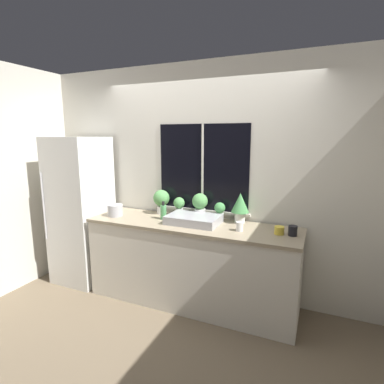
{
  "coord_description": "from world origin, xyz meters",
  "views": [
    {
      "loc": [
        1.27,
        -2.58,
        1.87
      ],
      "look_at": [
        0.01,
        0.31,
        1.28
      ],
      "focal_mm": 28.0,
      "sensor_mm": 36.0,
      "label": 1
    }
  ],
  "objects_px": {
    "potted_plant_far_left": "(161,200)",
    "potted_plant_right": "(220,210)",
    "soap_bottle": "(163,212)",
    "refrigerator": "(81,210)",
    "mug_black": "(293,231)",
    "sink": "(194,219)",
    "potted_plant_far_right": "(240,205)",
    "potted_plant_left": "(179,205)",
    "kettle": "(115,210)",
    "mug_yellow": "(279,230)",
    "mug_white": "(240,226)",
    "potted_plant_center": "(200,204)"
  },
  "relations": [
    {
      "from": "potted_plant_right",
      "to": "mug_yellow",
      "type": "relative_size",
      "value": 2.21
    },
    {
      "from": "potted_plant_left",
      "to": "kettle",
      "type": "height_order",
      "value": "potted_plant_left"
    },
    {
      "from": "potted_plant_right",
      "to": "potted_plant_far_right",
      "type": "distance_m",
      "value": 0.25
    },
    {
      "from": "potted_plant_right",
      "to": "soap_bottle",
      "type": "distance_m",
      "value": 0.64
    },
    {
      "from": "potted_plant_right",
      "to": "potted_plant_far_right",
      "type": "relative_size",
      "value": 0.62
    },
    {
      "from": "refrigerator",
      "to": "potted_plant_left",
      "type": "height_order",
      "value": "refrigerator"
    },
    {
      "from": "refrigerator",
      "to": "soap_bottle",
      "type": "bearing_deg",
      "value": 2.35
    },
    {
      "from": "refrigerator",
      "to": "potted_plant_left",
      "type": "bearing_deg",
      "value": 11.55
    },
    {
      "from": "mug_white",
      "to": "mug_black",
      "type": "bearing_deg",
      "value": 6.98
    },
    {
      "from": "potted_plant_far_right",
      "to": "mug_white",
      "type": "relative_size",
      "value": 3.53
    },
    {
      "from": "mug_black",
      "to": "kettle",
      "type": "distance_m",
      "value": 2.02
    },
    {
      "from": "sink",
      "to": "potted_plant_center",
      "type": "bearing_deg",
      "value": 94.58
    },
    {
      "from": "mug_yellow",
      "to": "mug_white",
      "type": "bearing_deg",
      "value": -171.76
    },
    {
      "from": "potted_plant_far_left",
      "to": "kettle",
      "type": "height_order",
      "value": "potted_plant_far_left"
    },
    {
      "from": "soap_bottle",
      "to": "refrigerator",
      "type": "bearing_deg",
      "value": -177.65
    },
    {
      "from": "sink",
      "to": "mug_white",
      "type": "bearing_deg",
      "value": -6.89
    },
    {
      "from": "potted_plant_right",
      "to": "sink",
      "type": "bearing_deg",
      "value": -134.33
    },
    {
      "from": "soap_bottle",
      "to": "kettle",
      "type": "relative_size",
      "value": 1.15
    },
    {
      "from": "mug_black",
      "to": "sink",
      "type": "bearing_deg",
      "value": 179.88
    },
    {
      "from": "potted_plant_far_left",
      "to": "potted_plant_far_right",
      "type": "height_order",
      "value": "potted_plant_far_right"
    },
    {
      "from": "potted_plant_center",
      "to": "kettle",
      "type": "relative_size",
      "value": 1.62
    },
    {
      "from": "soap_bottle",
      "to": "kettle",
      "type": "xyz_separation_m",
      "value": [
        -0.6,
        -0.1,
        -0.01
      ]
    },
    {
      "from": "potted_plant_right",
      "to": "mug_black",
      "type": "height_order",
      "value": "potted_plant_right"
    },
    {
      "from": "sink",
      "to": "kettle",
      "type": "height_order",
      "value": "sink"
    },
    {
      "from": "potted_plant_center",
      "to": "potted_plant_right",
      "type": "height_order",
      "value": "potted_plant_center"
    },
    {
      "from": "potted_plant_right",
      "to": "kettle",
      "type": "bearing_deg",
      "value": -165.44
    },
    {
      "from": "potted_plant_center",
      "to": "mug_yellow",
      "type": "height_order",
      "value": "potted_plant_center"
    },
    {
      "from": "potted_plant_left",
      "to": "potted_plant_far_right",
      "type": "height_order",
      "value": "potted_plant_far_right"
    },
    {
      "from": "potted_plant_far_left",
      "to": "potted_plant_far_right",
      "type": "relative_size",
      "value": 0.89
    },
    {
      "from": "potted_plant_far_right",
      "to": "mug_black",
      "type": "bearing_deg",
      "value": -21.76
    },
    {
      "from": "mug_black",
      "to": "potted_plant_far_left",
      "type": "bearing_deg",
      "value": 171.59
    },
    {
      "from": "mug_yellow",
      "to": "soap_bottle",
      "type": "bearing_deg",
      "value": 178.93
    },
    {
      "from": "refrigerator",
      "to": "mug_white",
      "type": "distance_m",
      "value": 2.1
    },
    {
      "from": "potted_plant_left",
      "to": "potted_plant_center",
      "type": "height_order",
      "value": "potted_plant_center"
    },
    {
      "from": "potted_plant_far_left",
      "to": "mug_black",
      "type": "relative_size",
      "value": 3.0
    },
    {
      "from": "potted_plant_left",
      "to": "mug_yellow",
      "type": "xyz_separation_m",
      "value": [
        1.2,
        -0.24,
        -0.09
      ]
    },
    {
      "from": "potted_plant_right",
      "to": "kettle",
      "type": "relative_size",
      "value": 1.15
    },
    {
      "from": "potted_plant_far_right",
      "to": "potted_plant_right",
      "type": "bearing_deg",
      "value": 180.0
    },
    {
      "from": "refrigerator",
      "to": "mug_black",
      "type": "distance_m",
      "value": 2.6
    },
    {
      "from": "sink",
      "to": "mug_yellow",
      "type": "bearing_deg",
      "value": -0.56
    },
    {
      "from": "refrigerator",
      "to": "kettle",
      "type": "xyz_separation_m",
      "value": [
        0.58,
        -0.05,
        0.07
      ]
    },
    {
      "from": "refrigerator",
      "to": "mug_black",
      "type": "height_order",
      "value": "refrigerator"
    },
    {
      "from": "potted_plant_left",
      "to": "potted_plant_far_right",
      "type": "xyz_separation_m",
      "value": [
        0.74,
        0.0,
        0.07
      ]
    },
    {
      "from": "potted_plant_far_right",
      "to": "mug_white",
      "type": "height_order",
      "value": "potted_plant_far_right"
    },
    {
      "from": "potted_plant_far_left",
      "to": "soap_bottle",
      "type": "distance_m",
      "value": 0.27
    },
    {
      "from": "potted_plant_far_left",
      "to": "potted_plant_right",
      "type": "bearing_deg",
      "value": 0.0
    },
    {
      "from": "potted_plant_far_right",
      "to": "mug_yellow",
      "type": "distance_m",
      "value": 0.54
    },
    {
      "from": "kettle",
      "to": "mug_black",
      "type": "bearing_deg",
      "value": 2.35
    },
    {
      "from": "soap_bottle",
      "to": "potted_plant_center",
      "type": "bearing_deg",
      "value": 30.31
    },
    {
      "from": "potted_plant_left",
      "to": "potted_plant_center",
      "type": "relative_size",
      "value": 0.77
    }
  ]
}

